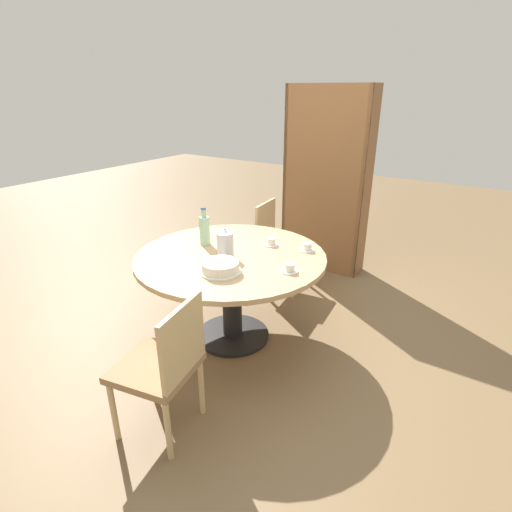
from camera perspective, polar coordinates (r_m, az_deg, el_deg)
name	(u,v)px	position (r m, az deg, el deg)	size (l,w,h in m)	color
ground_plane	(233,336)	(3.33, -3.31, -11.35)	(14.00, 14.00, 0.00)	brown
dining_table	(231,272)	(3.04, -3.56, -2.29)	(1.42, 1.42, 0.72)	black
chair_a	(164,364)	(2.34, -13.02, -14.82)	(0.49, 0.49, 0.86)	tan
chair_b	(278,243)	(3.94, 3.13, 1.91)	(0.46, 0.46, 0.86)	tan
bookshelf	(326,182)	(4.33, 9.96, 10.31)	(0.90, 0.28, 1.92)	brown
coffee_pot	(225,244)	(2.92, -4.42, 1.78)	(0.12, 0.12, 0.22)	silver
water_bottle	(205,230)	(3.16, -7.36, 3.76)	(0.08, 0.08, 0.30)	#99C6A3
cake_main	(220,267)	(2.69, -5.11, -1.61)	(0.28, 0.28, 0.08)	white
cup_a	(290,269)	(2.71, 4.84, -1.81)	(0.12, 0.12, 0.06)	silver
cup_b	(307,248)	(3.07, 7.34, 1.19)	(0.12, 0.12, 0.06)	silver
cup_c	(271,242)	(3.16, 2.20, 1.97)	(0.12, 0.12, 0.06)	silver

